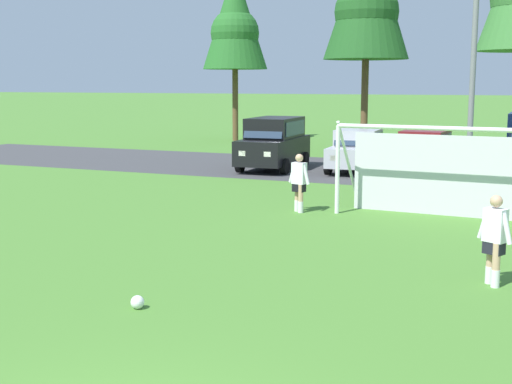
# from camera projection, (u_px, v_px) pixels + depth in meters

# --- Properties ---
(ground_plane) EXTENTS (400.00, 400.00, 0.00)m
(ground_plane) POSITION_uv_depth(u_px,v_px,m) (405.00, 208.00, 20.05)
(ground_plane) COLOR #477A2D
(parking_lot_strip) EXTENTS (52.00, 8.40, 0.01)m
(parking_lot_strip) POSITION_uv_depth(u_px,v_px,m) (444.00, 175.00, 27.37)
(parking_lot_strip) COLOR #3D3D3F
(parking_lot_strip) RESTS_ON ground
(soccer_ball) EXTENTS (0.22, 0.22, 0.22)m
(soccer_ball) POSITION_uv_depth(u_px,v_px,m) (138.00, 302.00, 11.09)
(soccer_ball) COLOR white
(soccer_ball) RESTS_ON ground
(soccer_goal) EXTENTS (7.51, 2.33, 2.57)m
(soccer_goal) POSITION_uv_depth(u_px,v_px,m) (480.00, 171.00, 18.17)
(soccer_goal) COLOR white
(soccer_goal) RESTS_ON ground
(player_midfield_center) EXTENTS (0.65, 0.48, 1.64)m
(player_midfield_center) POSITION_uv_depth(u_px,v_px,m) (494.00, 240.00, 12.27)
(player_midfield_center) COLOR tan
(player_midfield_center) RESTS_ON ground
(player_winger_left) EXTENTS (0.71, 0.32, 1.64)m
(player_winger_left) POSITION_uv_depth(u_px,v_px,m) (299.00, 183.00, 19.33)
(player_winger_left) COLOR tan
(player_winger_left) RESTS_ON ground
(parked_car_slot_far_left) EXTENTS (2.32, 4.69, 2.16)m
(parked_car_slot_far_left) POSITION_uv_depth(u_px,v_px,m) (274.00, 143.00, 28.98)
(parked_car_slot_far_left) COLOR black
(parked_car_slot_far_left) RESTS_ON ground
(parked_car_slot_left) EXTENTS (2.24, 4.31, 1.72)m
(parked_car_slot_left) POSITION_uv_depth(u_px,v_px,m) (358.00, 150.00, 28.24)
(parked_car_slot_left) COLOR #B2B2BC
(parked_car_slot_left) RESTS_ON ground
(parked_car_slot_center_left) EXTENTS (2.25, 4.31, 1.72)m
(parked_car_slot_center_left) POSITION_uv_depth(u_px,v_px,m) (424.00, 152.00, 27.61)
(parked_car_slot_center_left) COLOR maroon
(parked_car_slot_center_left) RESTS_ON ground
(tree_left_edge) EXTENTS (4.00, 4.00, 10.65)m
(tree_left_edge) POSITION_uv_depth(u_px,v_px,m) (235.00, 21.00, 42.37)
(tree_left_edge) COLOR brown
(tree_left_edge) RESTS_ON ground
(street_lamp) EXTENTS (2.00, 0.32, 7.81)m
(street_lamp) POSITION_uv_depth(u_px,v_px,m) (479.00, 68.00, 21.89)
(street_lamp) COLOR slate
(street_lamp) RESTS_ON ground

